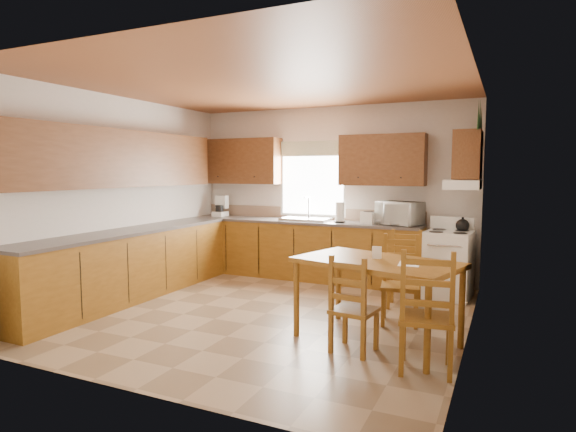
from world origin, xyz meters
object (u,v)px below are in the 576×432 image
at_px(stove, 448,265).
at_px(chair_near_right, 427,310).
at_px(microwave, 399,213).
at_px(chair_near_left, 354,304).
at_px(chair_far_left, 404,270).
at_px(dining_table, 376,301).
at_px(chair_far_right, 400,280).

xyz_separation_m(stove, chair_near_right, (0.11, -2.59, 0.09)).
relative_size(microwave, chair_near_left, 0.61).
relative_size(stove, chair_near_right, 0.83).
distance_m(stove, chair_near_left, 2.49).
height_order(chair_near_right, chair_far_left, chair_near_right).
xyz_separation_m(stove, chair_far_left, (-0.44, -0.73, 0.04)).
height_order(dining_table, chair_near_right, chair_near_right).
height_order(chair_near_left, chair_far_left, chair_far_left).
relative_size(dining_table, chair_near_right, 1.46).
xyz_separation_m(microwave, chair_far_right, (0.37, -1.66, -0.60)).
relative_size(stove, chair_far_left, 0.92).
relative_size(chair_near_left, chair_near_right, 0.87).
bearing_deg(chair_near_right, chair_near_left, -22.23).
bearing_deg(chair_far_right, stove, 64.81).
bearing_deg(microwave, chair_near_left, -68.09).
relative_size(chair_far_left, chair_far_right, 0.97).
distance_m(microwave, chair_near_right, 3.02).
distance_m(chair_near_right, chair_far_right, 1.28).
bearing_deg(chair_far_left, chair_near_left, -99.14).
bearing_deg(chair_near_left, dining_table, -102.57).
distance_m(stove, chair_far_right, 1.45).
distance_m(stove, chair_near_right, 2.59).
distance_m(stove, dining_table, 2.13).
distance_m(stove, microwave, 1.00).
height_order(stove, chair_near_left, chair_near_left).
relative_size(chair_near_right, chair_far_left, 1.11).
relative_size(dining_table, chair_far_right, 1.58).
distance_m(chair_far_left, chair_far_right, 0.67).
xyz_separation_m(stove, chair_near_left, (-0.57, -2.42, 0.02)).
bearing_deg(chair_far_right, dining_table, -108.86).
xyz_separation_m(dining_table, chair_far_right, (0.10, 0.68, 0.07)).
bearing_deg(dining_table, microwave, 112.33).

